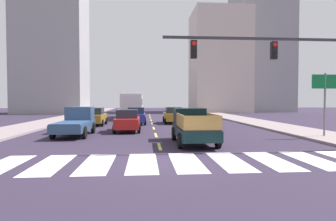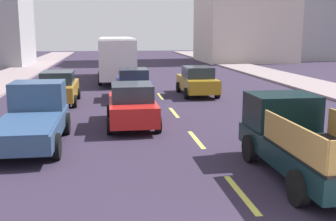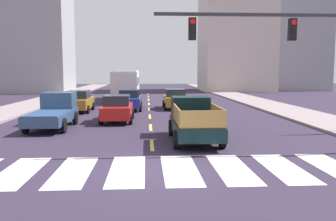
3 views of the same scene
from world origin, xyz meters
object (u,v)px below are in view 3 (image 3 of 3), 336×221
object	(u,v)px
pickup_stakebed	(193,120)
sedan_near_left	(79,101)
city_bus	(127,83)
sedan_near_right	(117,108)
sedan_far	(175,99)
sedan_mid	(130,100)
pickup_dark	(54,111)
traffic_signal_gantry	(321,46)

from	to	relation	value
pickup_stakebed	sedan_near_left	xyz separation A→B (m)	(-7.62, 12.14, -0.08)
city_bus	sedan_near_left	distance (m)	10.82
sedan_near_right	sedan_far	world-z (taller)	same
sedan_mid	sedan_far	distance (m)	3.95
pickup_stakebed	sedan_mid	xyz separation A→B (m)	(-3.63, 13.15, -0.08)
pickup_stakebed	sedan_mid	distance (m)	13.64
pickup_dark	traffic_signal_gantry	distance (m)	14.52
city_bus	sedan_near_left	size ratio (longest dim) A/B	2.45
city_bus	sedan_far	world-z (taller)	city_bus
traffic_signal_gantry	sedan_mid	bearing A→B (deg)	117.25
sedan_mid	sedan_near_left	world-z (taller)	same
sedan_near_right	sedan_far	size ratio (longest dim) A/B	1.00
sedan_mid	sedan_near_left	xyz separation A→B (m)	(-3.99, -1.01, 0.00)
pickup_dark	sedan_far	bearing A→B (deg)	51.85
city_bus	traffic_signal_gantry	size ratio (longest dim) A/B	1.10
pickup_stakebed	sedan_near_left	distance (m)	14.34
pickup_dark	traffic_signal_gantry	size ratio (longest dim) A/B	0.53
sedan_near_right	sedan_mid	distance (m)	6.85
pickup_dark	traffic_signal_gantry	world-z (taller)	traffic_signal_gantry
pickup_stakebed	sedan_mid	size ratio (longest dim) A/B	1.18
pickup_dark	sedan_mid	bearing A→B (deg)	66.83
sedan_near_left	pickup_dark	bearing A→B (deg)	-91.32
sedan_near_left	traffic_signal_gantry	distance (m)	19.72
sedan_mid	pickup_dark	bearing A→B (deg)	-113.89
sedan_far	sedan_near_right	bearing A→B (deg)	-120.74
sedan_far	sedan_mid	bearing A→B (deg)	-169.48
pickup_stakebed	traffic_signal_gantry	bearing A→B (deg)	-31.83
sedan_far	traffic_signal_gantry	xyz separation A→B (m)	(4.41, -16.87, 3.37)
city_bus	sedan_near_right	distance (m)	16.12
sedan_far	city_bus	bearing A→B (deg)	117.47
sedan_near_right	sedan_near_left	size ratio (longest dim) A/B	1.00
pickup_stakebed	sedan_far	xyz separation A→B (m)	(0.24, 13.95, -0.08)
traffic_signal_gantry	sedan_near_right	bearing A→B (deg)	133.41
sedan_near_right	sedan_near_left	distance (m)	6.81
sedan_far	traffic_signal_gantry	world-z (taller)	traffic_signal_gantry
sedan_far	sedan_near_left	world-z (taller)	same
pickup_stakebed	sedan_near_left	world-z (taller)	pickup_stakebed
city_bus	sedan_near_left	bearing A→B (deg)	-109.47
city_bus	sedan_far	xyz separation A→B (m)	(4.60, -8.45, -1.09)
sedan_mid	city_bus	bearing A→B (deg)	94.36
sedan_mid	sedan_near_right	bearing A→B (deg)	-94.06
sedan_near_left	traffic_signal_gantry	world-z (taller)	traffic_signal_gantry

